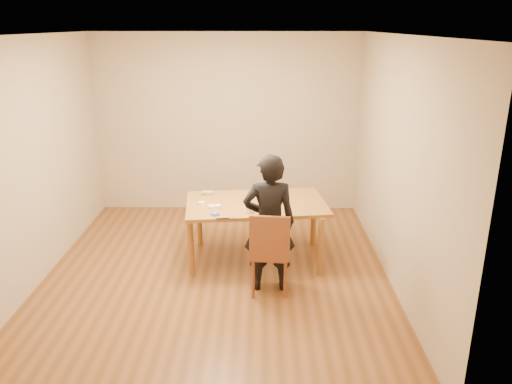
{
  "coord_description": "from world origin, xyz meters",
  "views": [
    {
      "loc": [
        0.52,
        -5.25,
        2.81
      ],
      "look_at": [
        0.46,
        0.38,
        0.9
      ],
      "focal_mm": 35.0,
      "sensor_mm": 36.0,
      "label": 1
    }
  ],
  "objects_px": {
    "cake_plate": "(269,199)",
    "cake": "(269,195)",
    "dining_table": "(256,204)",
    "dining_chair": "(269,253)",
    "person": "(269,224)"
  },
  "relations": [
    {
      "from": "cake_plate",
      "to": "cake",
      "type": "bearing_deg",
      "value": 0.0
    },
    {
      "from": "dining_chair",
      "to": "cake_plate",
      "type": "bearing_deg",
      "value": 95.67
    },
    {
      "from": "cake",
      "to": "person",
      "type": "xyz_separation_m",
      "value": [
        -0.01,
        -0.83,
        -0.04
      ]
    },
    {
      "from": "cake_plate",
      "to": "dining_chair",
      "type": "bearing_deg",
      "value": -90.38
    },
    {
      "from": "cake_plate",
      "to": "cake",
      "type": "distance_m",
      "value": 0.05
    },
    {
      "from": "dining_table",
      "to": "cake",
      "type": "height_order",
      "value": "cake"
    },
    {
      "from": "dining_table",
      "to": "dining_chair",
      "type": "distance_m",
      "value": 0.84
    },
    {
      "from": "cake_plate",
      "to": "cake",
      "type": "relative_size",
      "value": 1.29
    },
    {
      "from": "dining_table",
      "to": "cake",
      "type": "bearing_deg",
      "value": 27.42
    },
    {
      "from": "dining_table",
      "to": "person",
      "type": "distance_m",
      "value": 0.75
    },
    {
      "from": "cake",
      "to": "dining_table",
      "type": "bearing_deg",
      "value": -146.09
    },
    {
      "from": "cake_plate",
      "to": "cake",
      "type": "height_order",
      "value": "cake"
    },
    {
      "from": "dining_chair",
      "to": "cake",
      "type": "bearing_deg",
      "value": 95.67
    },
    {
      "from": "dining_table",
      "to": "person",
      "type": "relative_size",
      "value": 1.08
    },
    {
      "from": "person",
      "to": "dining_table",
      "type": "bearing_deg",
      "value": -81.06
    }
  ]
}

